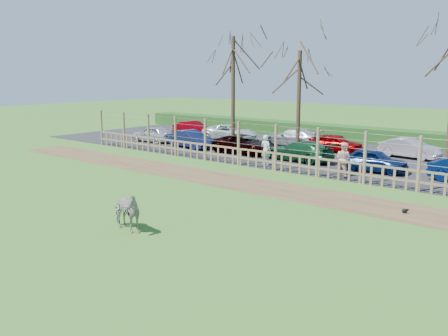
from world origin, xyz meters
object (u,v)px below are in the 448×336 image
Objects in this scene: visitor_a at (266,150)px; car_9 at (292,137)px; zebra at (125,211)px; car_3 at (300,151)px; tree_mid at (299,77)px; car_8 at (230,132)px; car_0 at (153,134)px; car_11 at (410,148)px; car_7 at (193,129)px; visitor_b at (344,159)px; car_4 at (374,160)px; car_10 at (335,143)px; car_1 at (191,139)px; crow at (405,211)px; car_2 at (245,144)px; tree_left at (233,65)px.

car_9 is at bearing -67.50° from visitor_a.
zebra is 0.39× the size of car_3.
car_8 is (-7.29, 2.13, -4.23)m from tree_mid.
car_0 is 18.02m from car_11.
car_7 is (-15.08, 19.41, -0.04)m from zebra.
visitor_b is 0.49× the size of car_4.
car_0 is (-11.12, -2.28, -4.23)m from tree_mid.
car_0 is 0.97× the size of car_7.
visitor_b is at bearing -155.44° from car_10.
car_1 and car_11 have the same top height.
crow is 0.07× the size of car_1.
visitor_b is at bearing -107.05° from car_2.
car_0 is 0.97× the size of car_11.
car_10 is (6.09, 3.11, -4.98)m from tree_left.
car_8 is (-8.09, 6.82, -0.26)m from visitor_a.
visitor_a reaches higher than car_8.
car_0 is at bearing 83.21° from car_4.
tree_left is at bearing 151.03° from crow.
tree_mid is 3.96× the size of visitor_b.
car_7 is (-4.25, 4.76, 0.00)m from car_1.
car_1 is 0.88× the size of car_3.
car_0 is 0.85× the size of car_3.
crow is 0.06× the size of car_9.
tree_left is 18.91m from zebra.
car_4 and car_9 have the same top height.
car_2 is (1.90, -1.17, -4.98)m from tree_left.
tree_left is at bearing -167.47° from tree_mid.
car_4 is (17.32, -0.27, 0.00)m from car_0.
car_8 is (-13.48, 4.69, 0.00)m from car_4.
car_0 is at bearing -179.19° from car_7.
car_11 is (-0.05, 5.44, 0.00)m from car_4.
visitor_a reaches higher than car_7.
tree_mid is at bearing 61.69° from car_4.
car_3 and car_7 have the same top height.
car_11 is (13.43, 0.75, 0.00)m from car_8.
visitor_a reaches higher than crow.
tree_mid is 1.94× the size of car_10.
visitor_a is 0.47× the size of car_11.
car_1 is 14.19m from car_11.
car_9 is at bearing -86.89° from car_7.
car_8 is (-11.17, 19.35, -0.04)m from zebra.
tree_left is 31.50× the size of crow.
car_11 is (4.55, 0.77, 0.00)m from car_10.
car_0 is at bearing -168.39° from tree_mid.
car_9 is (5.19, 0.59, 0.00)m from car_8.
tree_left reaches higher than car_10.
car_10 is (8.54, 4.68, 0.00)m from car_1.
car_7 and car_11 have the same top height.
car_7 is at bearing 98.02° from car_11.
visitor_a and visitor_b have the same top height.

